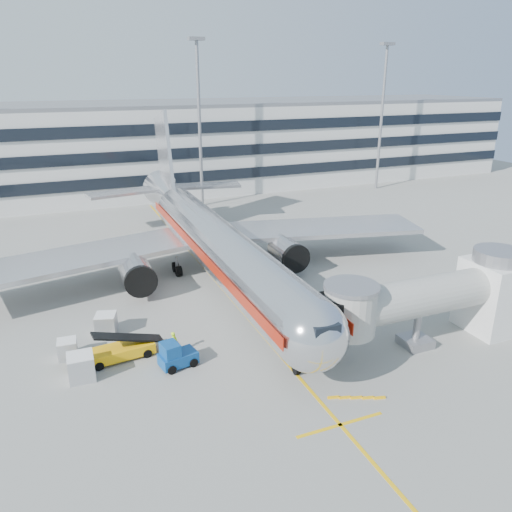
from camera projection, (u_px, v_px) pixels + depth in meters
name	position (u px, v px, depth m)	size (l,w,h in m)	color
ground	(254.00, 325.00, 42.65)	(180.00, 180.00, 0.00)	gray
lead_in_line	(217.00, 283.00, 51.33)	(0.25, 70.00, 0.01)	#F2B30C
stop_bar	(340.00, 425.00, 30.48)	(6.00, 0.25, 0.01)	#F2B30C
main_jet	(211.00, 239.00, 51.38)	(50.95, 48.70, 16.06)	silver
jet_bridge	(438.00, 297.00, 38.74)	(17.80, 4.50, 7.00)	silver
terminal	(133.00, 147.00, 90.33)	(150.00, 24.25, 15.60)	silver
light_mast_centre	(199.00, 111.00, 76.92)	(2.40, 1.20, 25.45)	gray
light_mast_east	(382.00, 106.00, 89.11)	(2.40, 1.20, 25.45)	gray
belt_loader	(120.00, 350.00, 37.40)	(5.29, 2.37, 2.49)	#FFB20A
baggage_tug	(176.00, 356.00, 36.31)	(2.93, 2.15, 2.01)	navy
cargo_container_left	(68.00, 349.00, 37.48)	(1.47, 1.47, 1.48)	#B4B6BC
cargo_container_right	(106.00, 324.00, 41.03)	(2.01, 2.01, 1.72)	#B4B6BC
cargo_container_front	(81.00, 367.00, 34.83)	(1.79, 1.79, 1.87)	#B4B6BC
ramp_worker	(174.00, 343.00, 38.14)	(0.64, 0.42, 1.76)	#C3FF1A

